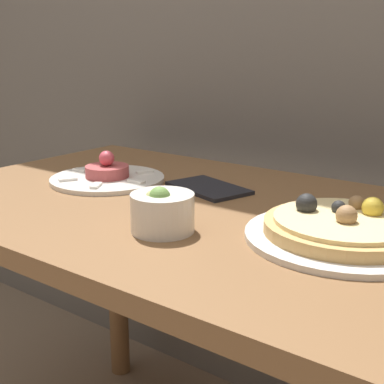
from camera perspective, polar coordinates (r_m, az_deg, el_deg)
dining_table at (r=1.03m, az=3.59°, el=-7.62°), size 1.31×0.71×0.73m
pizza_plate at (r=0.88m, az=15.88°, el=-3.80°), size 0.31×0.31×0.06m
tartare_plate at (r=1.22m, az=-9.01°, el=1.69°), size 0.26×0.26×0.07m
small_bowl at (r=0.88m, az=-3.22°, el=-2.04°), size 0.11×0.11×0.08m
napkin at (r=1.14m, az=1.76°, el=0.44°), size 0.20×0.15×0.01m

